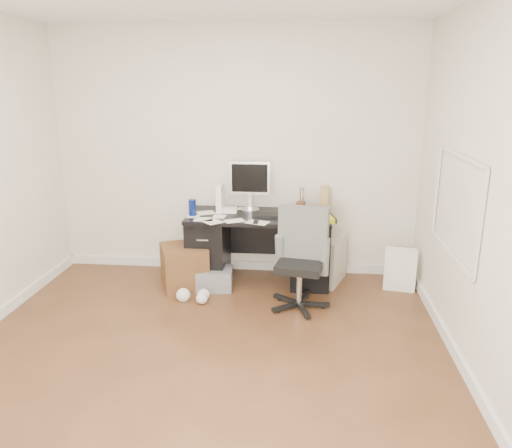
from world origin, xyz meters
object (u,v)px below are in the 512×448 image
(desk, at_px, (259,246))
(pc_tower, at_px, (330,260))
(wicker_basket, at_px, (184,266))
(lcd_monitor, at_px, (250,186))
(keyboard, at_px, (276,215))
(office_chair, at_px, (300,260))

(desk, bearing_deg, pc_tower, 3.48)
(desk, relative_size, pc_tower, 2.99)
(desk, xyz_separation_m, pc_tower, (0.77, 0.05, -0.15))
(desk, height_order, wicker_basket, desk)
(desk, distance_m, lcd_monitor, 0.66)
(wicker_basket, bearing_deg, lcd_monitor, 30.77)
(lcd_monitor, xyz_separation_m, wicker_basket, (-0.66, -0.39, -0.80))
(keyboard, height_order, pc_tower, keyboard)
(desk, bearing_deg, keyboard, -17.67)
(keyboard, bearing_deg, pc_tower, 5.53)
(keyboard, distance_m, office_chair, 0.69)
(pc_tower, bearing_deg, desk, -156.84)
(lcd_monitor, relative_size, keyboard, 1.15)
(office_chair, bearing_deg, desk, 135.38)
(pc_tower, bearing_deg, office_chair, -96.24)
(desk, distance_m, keyboard, 0.41)
(lcd_monitor, height_order, wicker_basket, lcd_monitor)
(lcd_monitor, distance_m, office_chair, 1.11)
(lcd_monitor, height_order, keyboard, lcd_monitor)
(keyboard, height_order, office_chair, office_chair)
(lcd_monitor, bearing_deg, pc_tower, -7.61)
(pc_tower, height_order, wicker_basket, pc_tower)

